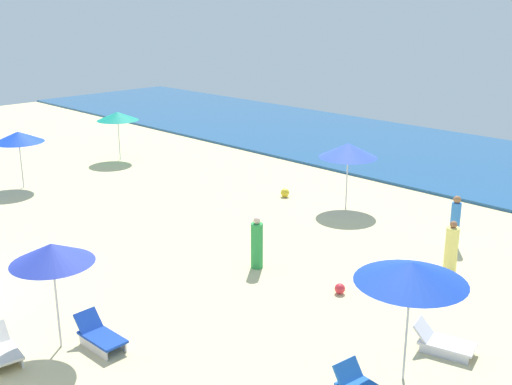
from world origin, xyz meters
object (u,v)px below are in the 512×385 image
(umbrella_2, at_px, (52,253))
(lounge_chair_2_0, at_px, (100,336))
(beachgoer_2, at_px, (257,244))
(lounge_chair_3_1, at_px, (442,342))
(beach_ball_1, at_px, (340,289))
(umbrella_5, at_px, (18,137))
(umbrella_3, at_px, (411,272))
(beach_ball_0, at_px, (285,193))
(beachgoer_3, at_px, (455,222))
(lounge_chair_2_1, at_px, (1,349))
(umbrella_4, at_px, (118,116))
(beachgoer_1, at_px, (451,250))
(umbrella_1, at_px, (348,150))

(umbrella_2, xyz_separation_m, lounge_chair_2_0, (0.63, 0.65, -2.03))
(beachgoer_2, bearing_deg, lounge_chair_3_1, 39.22)
(beach_ball_1, bearing_deg, umbrella_5, -174.66)
(umbrella_3, height_order, umbrella_5, umbrella_3)
(lounge_chair_2_0, height_order, beach_ball_0, lounge_chair_2_0)
(beachgoer_3, bearing_deg, umbrella_5, 91.23)
(umbrella_3, xyz_separation_m, beachgoer_3, (-2.97, 7.55, -1.62))
(lounge_chair_2_1, relative_size, umbrella_4, 0.58)
(umbrella_2, relative_size, lounge_chair_2_1, 1.85)
(beachgoer_1, relative_size, beach_ball_0, 4.68)
(umbrella_5, xyz_separation_m, beachgoer_3, (16.16, 6.78, -1.35))
(umbrella_1, xyz_separation_m, umbrella_3, (7.84, -8.27, 0.19))
(umbrella_2, relative_size, umbrella_5, 1.06)
(lounge_chair_2_1, distance_m, umbrella_4, 18.40)
(umbrella_2, xyz_separation_m, umbrella_5, (-12.90, 5.23, -0.13))
(umbrella_2, height_order, lounge_chair_2_0, umbrella_2)
(umbrella_2, height_order, umbrella_3, umbrella_3)
(lounge_chair_2_1, distance_m, beach_ball_0, 13.82)
(umbrella_3, bearing_deg, umbrella_4, 162.61)
(umbrella_5, height_order, beach_ball_0, umbrella_5)
(umbrella_3, xyz_separation_m, beachgoer_2, (-6.24, 1.88, -1.70))
(beach_ball_0, bearing_deg, lounge_chair_2_1, -74.13)
(lounge_chair_3_1, bearing_deg, umbrella_2, 119.24)
(umbrella_2, xyz_separation_m, beachgoer_2, (-0.00, 6.34, -1.57))
(beachgoer_1, height_order, beachgoer_3, beachgoer_3)
(umbrella_2, bearing_deg, beach_ball_1, 67.24)
(lounge_chair_2_1, height_order, beachgoer_3, beachgoer_3)
(umbrella_2, bearing_deg, umbrella_3, 35.59)
(umbrella_1, height_order, beach_ball_1, umbrella_1)
(umbrella_2, height_order, beachgoer_3, umbrella_2)
(umbrella_2, xyz_separation_m, umbrella_3, (6.23, 4.46, 0.13))
(lounge_chair_2_1, height_order, lounge_chair_3_1, lounge_chair_2_1)
(umbrella_1, xyz_separation_m, umbrella_4, (-12.56, -1.88, -0.07))
(umbrella_5, xyz_separation_m, beachgoer_1, (17.14, 4.76, -1.43))
(umbrella_3, relative_size, umbrella_4, 1.11)
(lounge_chair_2_1, height_order, beach_ball_0, lounge_chair_2_1)
(umbrella_1, xyz_separation_m, umbrella_5, (-11.30, -7.50, -0.07))
(beachgoer_1, bearing_deg, beach_ball_1, -122.14)
(lounge_chair_2_1, bearing_deg, umbrella_5, 70.10)
(beachgoer_2, bearing_deg, umbrella_5, -132.87)
(lounge_chair_2_0, height_order, lounge_chair_2_1, lounge_chair_2_0)
(lounge_chair_2_1, xyz_separation_m, beachgoer_1, (4.63, 11.20, 0.48))
(lounge_chair_2_0, bearing_deg, umbrella_3, -57.61)
(beachgoer_3, bearing_deg, umbrella_2, 143.29)
(beach_ball_0, relative_size, beach_ball_1, 1.20)
(beachgoer_1, bearing_deg, lounge_chair_2_0, -119.82)
(beach_ball_1, bearing_deg, beachgoer_3, 85.16)
(umbrella_5, distance_m, beach_ball_1, 15.91)
(umbrella_1, distance_m, umbrella_2, 12.83)
(lounge_chair_2_1, relative_size, umbrella_5, 0.57)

